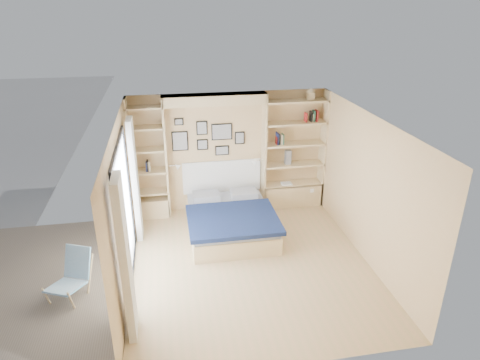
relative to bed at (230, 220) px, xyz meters
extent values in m
plane|color=tan|center=(0.17, -1.13, -0.27)|extent=(4.50, 4.50, 0.00)
plane|color=#D6B37D|center=(0.17, 1.12, 0.98)|extent=(4.00, 0.00, 4.00)
plane|color=#D6B37D|center=(0.17, -3.38, 0.98)|extent=(4.00, 0.00, 4.00)
plane|color=#D6B37D|center=(-1.83, -1.13, 0.98)|extent=(0.00, 4.50, 4.50)
plane|color=#D6B37D|center=(2.17, -1.13, 0.98)|extent=(0.00, 4.50, 4.50)
plane|color=white|center=(0.17, -1.13, 2.23)|extent=(4.50, 4.50, 0.00)
cube|color=#D7BC82|center=(-1.13, 0.95, 0.98)|extent=(0.04, 0.35, 2.50)
cube|color=#D7BC82|center=(0.87, 0.95, 0.98)|extent=(0.04, 0.35, 2.50)
cube|color=#D7BC82|center=(-0.13, 0.95, 2.13)|extent=(2.00, 0.35, 0.20)
cube|color=#D7BC82|center=(2.15, 0.95, 0.98)|extent=(0.04, 0.35, 2.50)
cube|color=#D7BC82|center=(-1.81, 0.95, 0.98)|extent=(0.04, 0.35, 2.50)
cube|color=#D7BC82|center=(1.52, 0.95, -0.02)|extent=(1.30, 0.35, 0.50)
cube|color=#D7BC82|center=(-1.48, 0.95, -0.07)|extent=(0.70, 0.35, 0.40)
cube|color=black|center=(-1.80, -1.13, 1.96)|extent=(0.04, 2.08, 0.06)
cube|color=black|center=(-1.80, -1.13, -0.24)|extent=(0.04, 2.08, 0.06)
cube|color=black|center=(-1.80, -2.15, 0.83)|extent=(0.04, 0.06, 2.20)
cube|color=black|center=(-1.80, -0.11, 0.83)|extent=(0.04, 0.06, 2.20)
cube|color=silver|center=(-1.81, -1.13, 0.85)|extent=(0.01, 2.00, 2.20)
cube|color=white|center=(-1.71, -2.43, 0.88)|extent=(0.10, 0.45, 2.30)
cube|color=white|center=(-1.71, 0.17, 0.88)|extent=(0.10, 0.45, 2.30)
cube|color=#D7BC82|center=(1.52, 0.95, 0.23)|extent=(1.30, 0.35, 0.04)
cube|color=#D7BC82|center=(1.52, 0.95, 0.68)|extent=(1.30, 0.35, 0.04)
cube|color=#D7BC82|center=(1.52, 0.95, 1.13)|extent=(1.30, 0.35, 0.04)
cube|color=#D7BC82|center=(1.52, 0.95, 1.58)|extent=(1.30, 0.35, 0.04)
cube|color=#D7BC82|center=(1.52, 0.95, 2.03)|extent=(1.30, 0.35, 0.04)
cube|color=#D7BC82|center=(-1.48, 0.95, 0.28)|extent=(0.70, 0.35, 0.04)
cube|color=#D7BC82|center=(-1.48, 0.95, 0.73)|extent=(0.70, 0.35, 0.04)
cube|color=#D7BC82|center=(-1.48, 0.95, 1.18)|extent=(0.70, 0.35, 0.04)
cube|color=#D7BC82|center=(-1.48, 0.95, 1.63)|extent=(0.70, 0.35, 0.04)
cube|color=#D7BC82|center=(-1.48, 0.95, 2.03)|extent=(0.70, 0.35, 0.04)
cube|color=#D7BC82|center=(0.00, -0.02, -0.10)|extent=(1.55, 1.94, 0.34)
cube|color=#979BA5|center=(0.00, -0.02, 0.12)|extent=(1.51, 1.90, 0.10)
cube|color=#142044|center=(0.00, -0.35, 0.19)|extent=(1.65, 1.36, 0.08)
cube|color=#979BA5|center=(-0.39, 0.65, 0.23)|extent=(0.53, 0.39, 0.12)
cube|color=#979BA5|center=(0.39, 0.65, 0.23)|extent=(0.53, 0.39, 0.12)
cube|color=white|center=(0.00, 1.09, 0.45)|extent=(1.65, 0.04, 0.70)
cube|color=black|center=(-0.83, 1.10, 1.28)|extent=(0.32, 0.02, 0.40)
cube|color=gray|center=(-0.83, 1.09, 1.28)|extent=(0.28, 0.01, 0.36)
cube|color=black|center=(-0.38, 1.10, 1.53)|extent=(0.22, 0.02, 0.28)
cube|color=gray|center=(-0.38, 1.09, 1.53)|extent=(0.18, 0.01, 0.24)
cube|color=black|center=(-0.38, 1.10, 1.18)|extent=(0.22, 0.02, 0.22)
cube|color=gray|center=(-0.38, 1.09, 1.18)|extent=(0.18, 0.01, 0.18)
cube|color=black|center=(0.02, 1.10, 1.43)|extent=(0.42, 0.02, 0.34)
cube|color=gray|center=(0.02, 1.09, 1.43)|extent=(0.38, 0.01, 0.30)
cube|color=black|center=(0.02, 1.10, 1.03)|extent=(0.28, 0.02, 0.20)
cube|color=gray|center=(0.02, 1.09, 1.03)|extent=(0.24, 0.01, 0.16)
cube|color=black|center=(0.39, 1.10, 1.28)|extent=(0.20, 0.02, 0.26)
cube|color=gray|center=(0.39, 1.09, 1.28)|extent=(0.16, 0.01, 0.22)
cube|color=black|center=(-0.83, 1.10, 1.68)|extent=(0.18, 0.02, 0.14)
cube|color=gray|center=(-0.83, 1.09, 1.68)|extent=(0.14, 0.01, 0.10)
cylinder|color=silver|center=(-0.99, 0.87, 0.85)|extent=(0.20, 0.02, 0.02)
cone|color=white|center=(-0.89, 0.87, 0.83)|extent=(0.13, 0.12, 0.15)
cylinder|color=silver|center=(0.73, 0.87, 0.85)|extent=(0.20, 0.02, 0.02)
cone|color=white|center=(0.63, 0.87, 0.83)|extent=(0.13, 0.12, 0.15)
cube|color=#A51E1E|center=(1.13, 0.94, 1.24)|extent=(0.02, 0.15, 0.17)
cube|color=navy|center=(1.13, 0.94, 1.28)|extent=(0.03, 0.15, 0.25)
cube|color=black|center=(1.17, 0.94, 1.26)|extent=(0.03, 0.15, 0.22)
cube|color=#BFB28C|center=(1.23, 0.94, 1.25)|extent=(0.04, 0.15, 0.21)
cube|color=#26593F|center=(1.25, 0.94, 1.26)|extent=(0.03, 0.15, 0.21)
cube|color=#A51E1E|center=(1.72, 0.94, 1.69)|extent=(0.02, 0.15, 0.18)
cube|color=black|center=(1.83, 0.94, 1.71)|extent=(0.03, 0.15, 0.21)
cube|color=#BFB28C|center=(1.85, 0.94, 1.68)|extent=(0.04, 0.15, 0.17)
cube|color=#26593F|center=(1.89, 0.94, 1.72)|extent=(0.03, 0.15, 0.23)
cube|color=#A51E1E|center=(1.95, 0.94, 1.72)|extent=(0.03, 0.15, 0.23)
cube|color=navy|center=(-1.53, 0.94, 0.84)|extent=(0.02, 0.15, 0.18)
cube|color=black|center=(-1.51, 0.94, 0.86)|extent=(0.03, 0.15, 0.21)
cube|color=#BFB28C|center=(-1.47, 0.94, 0.85)|extent=(0.03, 0.15, 0.21)
cube|color=#D7BC82|center=(1.79, 0.94, 2.13)|extent=(0.13, 0.13, 0.15)
cone|color=#D7BC82|center=(1.79, 0.94, 2.24)|extent=(0.20, 0.20, 0.08)
cube|color=slate|center=(1.39, 0.94, 0.85)|extent=(0.12, 0.12, 0.30)
cube|color=white|center=(1.37, 0.89, 0.27)|extent=(0.22, 0.16, 0.03)
cube|color=#716253|center=(-3.43, -1.13, -0.27)|extent=(3.20, 4.00, 0.05)
cylinder|color=tan|center=(-2.99, -1.69, -0.08)|extent=(0.08, 0.13, 0.37)
cylinder|color=tan|center=(-2.61, -1.85, -0.08)|extent=(0.08, 0.13, 0.37)
cylinder|color=tan|center=(-2.78, -1.22, 0.01)|extent=(0.15, 0.29, 0.60)
cylinder|color=tan|center=(-2.40, -1.38, 0.01)|extent=(0.15, 0.29, 0.60)
cube|color=teal|center=(-2.72, -1.60, -0.01)|extent=(0.59, 0.63, 0.14)
cube|color=teal|center=(-2.58, -1.27, 0.20)|extent=(0.47, 0.36, 0.49)
camera|label=1|loc=(-1.09, -7.17, 3.96)|focal=32.00mm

